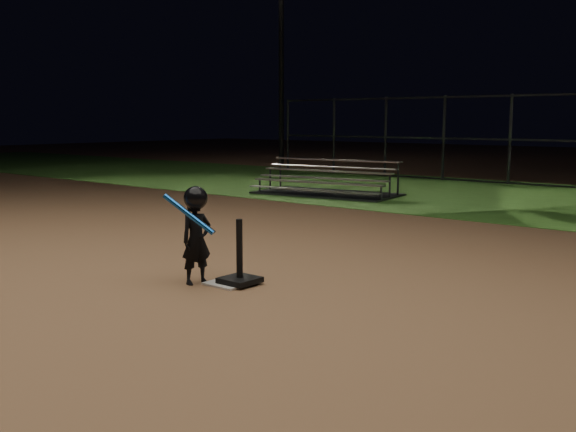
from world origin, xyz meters
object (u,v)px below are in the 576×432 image
object	(u,v)px
batting_tee	(240,272)
light_pole_left	(280,37)
child_batter	(196,232)
bleacher_left	(326,188)
home_plate	(230,283)

from	to	relation	value
batting_tee	light_pole_left	world-z (taller)	light_pole_left
child_batter	bleacher_left	size ratio (longest dim) A/B	0.30
home_plate	bleacher_left	bearing A→B (deg)	119.67
home_plate	bleacher_left	distance (m)	8.87
batting_tee	child_batter	distance (m)	0.65
home_plate	batting_tee	bearing A→B (deg)	22.43
child_batter	light_pole_left	xyz separation A→B (m)	(-11.70, 15.16, 4.37)
batting_tee	light_pole_left	size ratio (longest dim) A/B	0.09
bleacher_left	light_pole_left	xyz separation A→B (m)	(-7.61, 7.24, 4.77)
batting_tee	bleacher_left	size ratio (longest dim) A/B	0.20
bleacher_left	batting_tee	bearing A→B (deg)	-67.14
bleacher_left	light_pole_left	distance (m)	11.54
batting_tee	bleacher_left	bearing A→B (deg)	120.39
batting_tee	child_batter	bearing A→B (deg)	-147.08
home_plate	child_batter	distance (m)	0.68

